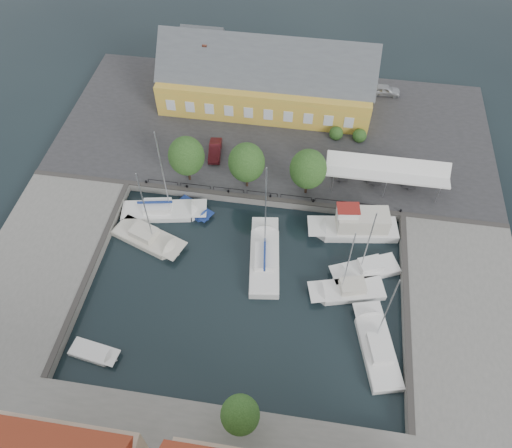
{
  "coord_description": "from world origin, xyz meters",
  "views": [
    {
      "loc": [
        5.19,
        -27.98,
        44.76
      ],
      "look_at": [
        0.0,
        6.0,
        1.5
      ],
      "focal_mm": 35.0,
      "sensor_mm": 36.0,
      "label": 1
    }
  ],
  "objects": [
    {
      "name": "east_boat_b",
      "position": [
        10.59,
        -0.33,
        0.26
      ],
      "size": [
        8.16,
        4.46,
        10.8
      ],
      "color": "white",
      "rests_on": "ground"
    },
    {
      "name": "tent_canopy",
      "position": [
        14.0,
        14.5,
        3.68
      ],
      "size": [
        14.0,
        4.0,
        2.83
      ],
      "color": "white",
      "rests_on": "north_quay"
    },
    {
      "name": "east_boat_a",
      "position": [
        12.37,
        2.53,
        0.26
      ],
      "size": [
        7.66,
        5.1,
        10.58
      ],
      "color": "white",
      "rests_on": "ground"
    },
    {
      "name": "launch_sw",
      "position": [
        -13.01,
        -10.71,
        0.09
      ],
      "size": [
        4.99,
        2.5,
        0.98
      ],
      "color": "white",
      "rests_on": "ground"
    },
    {
      "name": "west_quay",
      "position": [
        -22.0,
        -2.0,
        0.5
      ],
      "size": [
        12.0,
        24.0,
        1.0
      ],
      "primitive_type": "cube",
      "color": "slate",
      "rests_on": "ground"
    },
    {
      "name": "quay_edge_fittings",
      "position": [
        0.02,
        4.75,
        1.06
      ],
      "size": [
        56.0,
        24.72,
        0.4
      ],
      "color": "#383533",
      "rests_on": "north_quay"
    },
    {
      "name": "quay_trees",
      "position": [
        -2.0,
        12.0,
        4.88
      ],
      "size": [
        18.2,
        4.2,
        6.3
      ],
      "color": "black",
      "rests_on": "north_quay"
    },
    {
      "name": "east_quay",
      "position": [
        22.0,
        -2.0,
        0.5
      ],
      "size": [
        12.0,
        24.0,
        1.0
      ],
      "primitive_type": "cube",
      "color": "slate",
      "rests_on": "ground"
    },
    {
      "name": "east_boat_c",
      "position": [
        13.53,
        -6.27,
        0.26
      ],
      "size": [
        5.02,
        9.47,
        11.6
      ],
      "color": "white",
      "rests_on": "ground"
    },
    {
      "name": "car_silver",
      "position": [
        14.27,
        32.29,
        1.74
      ],
      "size": [
        4.4,
        1.9,
        1.48
      ],
      "primitive_type": "imported",
      "rotation": [
        0.0,
        0.0,
        1.61
      ],
      "color": "#B4B7BC",
      "rests_on": "north_quay"
    },
    {
      "name": "car_red",
      "position": [
        -6.82,
        16.74,
        1.69
      ],
      "size": [
        1.92,
        4.34,
        1.38
      ],
      "primitive_type": "imported",
      "rotation": [
        0.0,
        0.0,
        0.11
      ],
      "color": "#531319",
      "rests_on": "north_quay"
    },
    {
      "name": "west_boat_b",
      "position": [
        -11.78,
        3.11,
        0.26
      ],
      "size": [
        8.92,
        5.68,
        11.62
      ],
      "color": "beige",
      "rests_on": "ground"
    },
    {
      "name": "ground",
      "position": [
        0.0,
        0.0,
        0.0
      ],
      "size": [
        140.0,
        140.0,
        0.0
      ],
      "primitive_type": "plane",
      "color": "black",
      "rests_on": "ground"
    },
    {
      "name": "warehouse",
      "position": [
        -2.6,
        28.36,
        4.43
      ],
      "size": [
        28.56,
        14.0,
        9.55
      ],
      "color": "gold",
      "rests_on": "north_quay"
    },
    {
      "name": "trawler",
      "position": [
        11.11,
        7.72,
        1.02
      ],
      "size": [
        10.42,
        4.35,
        5.0
      ],
      "color": "white",
      "rests_on": "ground"
    },
    {
      "name": "center_sailboat",
      "position": [
        1.51,
        2.23,
        0.36
      ],
      "size": [
        4.27,
        10.47,
        13.82
      ],
      "color": "white",
      "rests_on": "ground"
    },
    {
      "name": "north_quay",
      "position": [
        0.0,
        23.0,
        0.5
      ],
      "size": [
        56.0,
        26.0,
        1.0
      ],
      "primitive_type": "cube",
      "color": "#2D2D30",
      "rests_on": "ground"
    },
    {
      "name": "west_boat_a",
      "position": [
        -11.24,
        7.14,
        0.27
      ],
      "size": [
        10.2,
        4.54,
        12.94
      ],
      "color": "white",
      "rests_on": "ground"
    },
    {
      "name": "launch_nw",
      "position": [
        -7.71,
        8.08,
        0.09
      ],
      "size": [
        5.04,
        3.93,
        0.88
      ],
      "color": "navy",
      "rests_on": "ground"
    }
  ]
}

